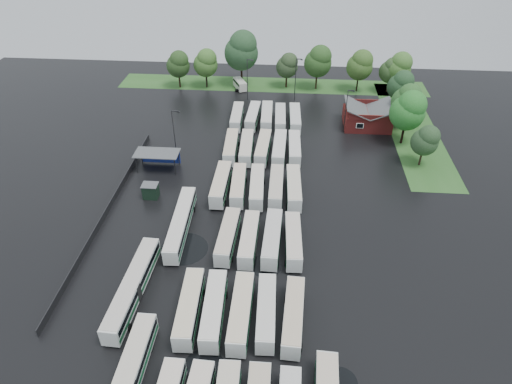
{
  "coord_description": "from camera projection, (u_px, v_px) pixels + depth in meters",
  "views": [
    {
      "loc": [
        6.87,
        -49.73,
        46.25
      ],
      "look_at": [
        2.0,
        12.0,
        2.5
      ],
      "focal_mm": 32.0,
      "sensor_mm": 36.0,
      "label": 1
    }
  ],
  "objects": [
    {
      "name": "tree_north_4",
      "position": [
        319.0,
        61.0,
        113.81
      ],
      "size": [
        6.89,
        6.89,
        11.4
      ],
      "color": "#302214",
      "rests_on": "ground"
    },
    {
      "name": "tree_east_0",
      "position": [
        426.0,
        140.0,
        84.39
      ],
      "size": [
        5.08,
        5.08,
        8.41
      ],
      "color": "black",
      "rests_on": "ground"
    },
    {
      "name": "artic_bus_west_c",
      "position": [
        133.0,
        287.0,
        59.6
      ],
      "size": [
        3.03,
        16.71,
        3.09
      ],
      "rotation": [
        0.0,
        0.0,
        -0.04
      ],
      "color": "silver",
      "rests_on": "ground"
    },
    {
      "name": "bus_r3c0",
      "position": [
        221.0,
        184.0,
        79.12
      ],
      "size": [
        2.49,
        11.35,
        3.15
      ],
      "rotation": [
        0.0,
        0.0,
        -0.01
      ],
      "color": "silver",
      "rests_on": "ground"
    },
    {
      "name": "bus_r4c1",
      "position": [
        247.0,
        148.0,
        89.63
      ],
      "size": [
        2.68,
        11.08,
        3.06
      ],
      "rotation": [
        0.0,
        0.0,
        0.03
      ],
      "color": "silver",
      "rests_on": "ground"
    },
    {
      "name": "tree_north_2",
      "position": [
        242.0,
        50.0,
        114.91
      ],
      "size": [
        8.62,
        8.62,
        14.28
      ],
      "color": "black",
      "rests_on": "ground"
    },
    {
      "name": "bus_r1c2",
      "position": [
        241.0,
        312.0,
        56.19
      ],
      "size": [
        2.44,
        11.32,
        3.15
      ],
      "rotation": [
        0.0,
        0.0,
        -0.0
      ],
      "color": "silver",
      "rests_on": "ground"
    },
    {
      "name": "tree_east_4",
      "position": [
        391.0,
        70.0,
        112.83
      ],
      "size": [
        5.49,
        5.49,
        9.09
      ],
      "color": "black",
      "rests_on": "ground"
    },
    {
      "name": "bus_r3c1",
      "position": [
        238.0,
        185.0,
        78.96
      ],
      "size": [
        2.76,
        10.89,
        3.01
      ],
      "rotation": [
        0.0,
        0.0,
        0.04
      ],
      "color": "silver",
      "rests_on": "ground"
    },
    {
      "name": "puddle_4",
      "position": [
        340.0,
        382.0,
        50.39
      ],
      "size": [
        3.87,
        3.87,
        0.01
      ],
      "primitive_type": "cylinder",
      "color": "black",
      "rests_on": "ground"
    },
    {
      "name": "utility_hut",
      "position": [
        151.0,
        191.0,
        78.16
      ],
      "size": [
        2.7,
        2.2,
        2.62
      ],
      "color": "black",
      "rests_on": "ground"
    },
    {
      "name": "west_fence",
      "position": [
        108.0,
        209.0,
        75.22
      ],
      "size": [
        0.1,
        50.0,
        1.2
      ],
      "primitive_type": "cube",
      "color": "#2D2D30",
      "rests_on": "ground"
    },
    {
      "name": "grass_strip_east",
      "position": [
        412.0,
        127.0,
        100.28
      ],
      "size": [
        10.0,
        50.0,
        0.01
      ],
      "primitive_type": "cube",
      "color": "#2E5F23",
      "rests_on": "ground"
    },
    {
      "name": "puddle_0",
      "position": [
        204.0,
        366.0,
        52.01
      ],
      "size": [
        4.66,
        4.66,
        0.01
      ],
      "primitive_type": "cylinder",
      "color": "black",
      "rests_on": "ground"
    },
    {
      "name": "bus_r4c2",
      "position": [
        263.0,
        148.0,
        89.58
      ],
      "size": [
        2.8,
        11.12,
        3.07
      ],
      "rotation": [
        0.0,
        0.0,
        -0.04
      ],
      "color": "silver",
      "rests_on": "ground"
    },
    {
      "name": "tree_north_3",
      "position": [
        288.0,
        65.0,
        115.52
      ],
      "size": [
        5.51,
        5.51,
        9.13
      ],
      "color": "black",
      "rests_on": "ground"
    },
    {
      "name": "bus_r1c0",
      "position": [
        189.0,
        307.0,
        56.79
      ],
      "size": [
        2.81,
        11.35,
        3.14
      ],
      "rotation": [
        0.0,
        0.0,
        0.04
      ],
      "color": "silver",
      "rests_on": "ground"
    },
    {
      "name": "grass_strip_north",
      "position": [
        272.0,
        85.0,
        120.25
      ],
      "size": [
        80.0,
        10.0,
        0.01
      ],
      "primitive_type": "cube",
      "color": "#2E5F23",
      "rests_on": "ground"
    },
    {
      "name": "tree_north_6",
      "position": [
        399.0,
        67.0,
        111.86
      ],
      "size": [
        6.43,
        6.43,
        10.65
      ],
      "color": "#321F15",
      "rests_on": "ground"
    },
    {
      "name": "bus_r4c3",
      "position": [
        279.0,
        148.0,
        89.28
      ],
      "size": [
        2.59,
        11.31,
        3.14
      ],
      "rotation": [
        0.0,
        0.0,
        -0.02
      ],
      "color": "silver",
      "rests_on": "ground"
    },
    {
      "name": "bus_r5c3",
      "position": [
        280.0,
        118.0,
        100.4
      ],
      "size": [
        2.62,
        10.78,
        2.98
      ],
      "rotation": [
        0.0,
        0.0,
        0.03
      ],
      "color": "silver",
      "rests_on": "ground"
    },
    {
      "name": "bus_r2c3",
      "position": [
        272.0,
        238.0,
        67.46
      ],
      "size": [
        2.71,
        11.28,
        3.12
      ],
      "rotation": [
        0.0,
        0.0,
        -0.03
      ],
      "color": "silver",
      "rests_on": "ground"
    },
    {
      "name": "tree_east_3",
      "position": [
        401.0,
        85.0,
        103.99
      ],
      "size": [
        5.85,
        5.85,
        9.69
      ],
      "color": "black",
      "rests_on": "ground"
    },
    {
      "name": "tree_north_1",
      "position": [
        206.0,
        63.0,
        115.16
      ],
      "size": [
        6.14,
        6.14,
        10.18
      ],
      "color": "black",
      "rests_on": "ground"
    },
    {
      "name": "bus_r1c3",
      "position": [
        266.0,
        312.0,
        56.31
      ],
      "size": [
        2.58,
        10.78,
        2.98
      ],
      "rotation": [
        0.0,
        0.0,
        0.03
      ],
      "color": "silver",
      "rests_on": "ground"
    },
    {
      "name": "artic_bus_west_b",
      "position": [
        181.0,
        223.0,
        70.47
      ],
      "size": [
        2.75,
        16.2,
        2.99
      ],
      "rotation": [
        0.0,
        0.0,
        0.03
      ],
      "color": "silver",
      "rests_on": "ground"
    },
    {
      "name": "artic_bus_west_a",
      "position": [
        127.0,
        383.0,
        48.48
      ],
      "size": [
        2.42,
        16.52,
        3.06
      ],
      "rotation": [
        0.0,
        0.0,
        -0.0
      ],
      "color": "silver",
      "rests_on": "ground"
    },
    {
      "name": "tree_north_5",
      "position": [
        360.0,
        65.0,
        112.75
      ],
      "size": [
        6.51,
        6.51,
        10.78
      ],
      "color": "black",
      "rests_on": "ground"
    },
    {
      "name": "puddle_3",
      "position": [
        266.0,
        266.0,
        65.19
      ],
      "size": [
        4.7,
        4.7,
        0.01
      ],
      "primitive_type": "cylinder",
      "color": "black",
      "rests_on": "ground"
    },
    {
      "name": "tree_east_1",
      "position": [
        409.0,
        110.0,
        90.17
      ],
      "size": [
        7.01,
        7.01,
        11.61
      ],
      "color": "black",
      "rests_on": "ground"
    },
    {
      "name": "ground",
      "position": [
        236.0,
        252.0,
        67.62
      ],
      "size": [
        160.0,
        160.0,
        0.0
      ],
      "primitive_type": "plane",
      "color": "black",
      "rests_on": "ground"
    },
    {
      "name": "bus_r3c3",
      "position": [
        276.0,
        187.0,
        78.62
      ],
      "size": [
        2.33,
        10.81,
        3.01
      ],
      "rotation": [
        0.0,
        0.0,
        0.0
      ],
      "color": "silver",
      "rests_on": "ground"
    },
    {
      "name": "bus_r2c4",
      "position": [
        293.0,
        240.0,
        67.18
      ],
      "size": [
        2.74,
        10.85,
        3.0
      ],
      "rotation": [
        0.0,
        0.0,
        0.04
      ],
      "color": "silver",
      "rests_on": "ground"
    },
    {
      "name": "bus_r4c0",
      "position": [
        231.0,
        147.0,
        89.84
      ],
      "size": [
        2.77,
        11.06,
        3.06
      ],
      "rotation": [
        0.0,
        0.0,
        0.04
      ],
      "color": "silver",
      "rests_on": "ground"
    },
    {
      "name": "bus_r5c1",
      "position": [
        253.0,
        116.0,
        101.11
      ],
      "size": [
        2.76,
        10.98,
        3.03
      ],
      "rotation": [
        0.0,
        0.0,
        -0.04
      ],
      "color": "silver",
      "rests_on": "ground"
    },
    {
      "name": "bus_r5c4",
      "position": [
        295.0,
        118.0,
        100.23
      ],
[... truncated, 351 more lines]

